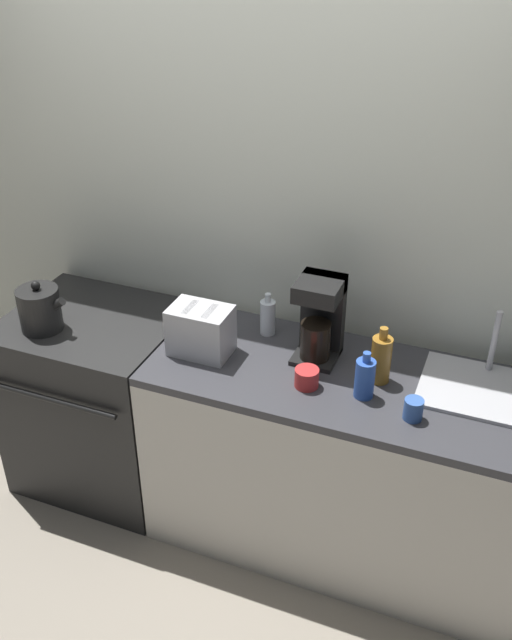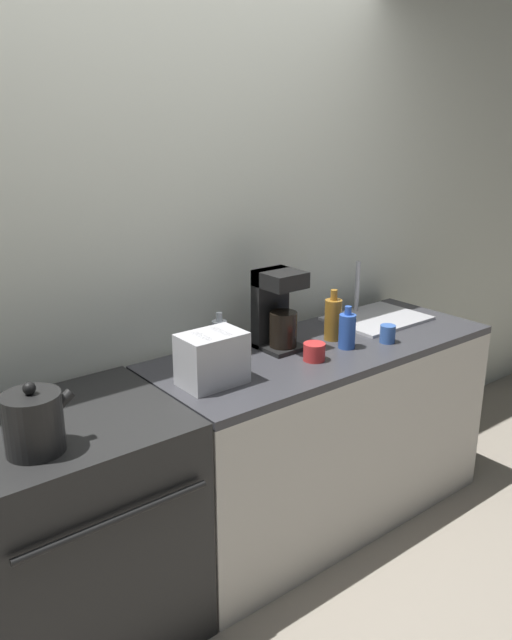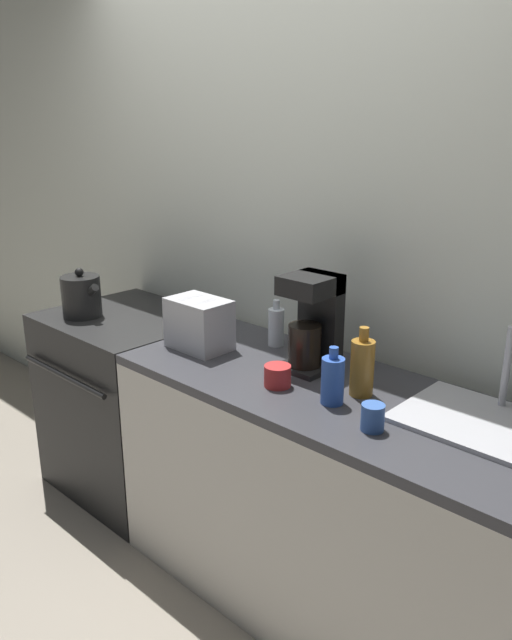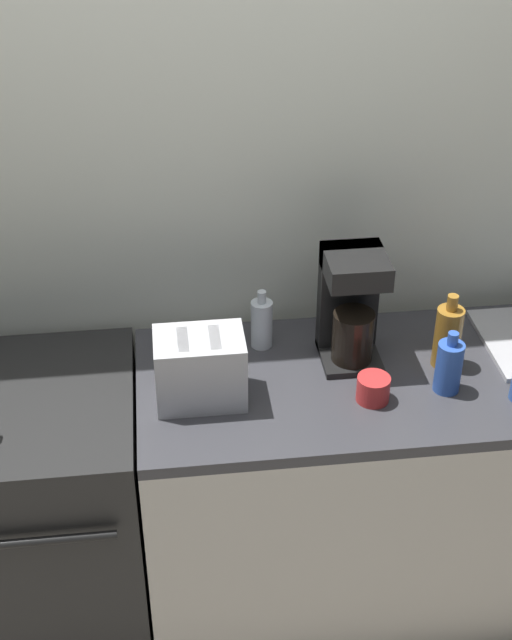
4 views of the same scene
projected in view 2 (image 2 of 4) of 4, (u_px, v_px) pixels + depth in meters
ground_plane at (268, 604)px, 2.53m from camera, size 12.00×12.00×0.00m
wall_back at (164, 261)px, 2.67m from camera, size 8.00×0.05×2.60m
stove at (77, 528)px, 2.27m from camera, size 0.76×0.70×0.89m
counter_block at (322, 432)px, 2.99m from camera, size 1.68×0.65×0.89m
kettle at (34, 422)px, 1.91m from camera, size 0.23×0.18×0.23m
toaster at (212, 359)px, 2.40m from camera, size 0.25×0.17×0.21m
coffee_maker at (277, 309)px, 2.76m from camera, size 0.17×0.19×0.36m
sink_tray at (376, 317)px, 3.21m from camera, size 0.48×0.37×0.28m
bottle_clear at (220, 337)px, 2.71m from camera, size 0.07×0.07×0.19m
bottle_amber at (333, 319)px, 2.89m from camera, size 0.08×0.08×0.24m
bottle_blue at (347, 331)px, 2.79m from camera, size 0.08×0.08×0.20m
cup_red at (314, 352)px, 2.66m from camera, size 0.09×0.09×0.08m
cup_blue at (388, 334)px, 2.87m from camera, size 0.07×0.07×0.08m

